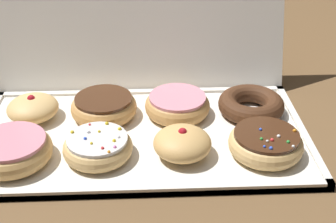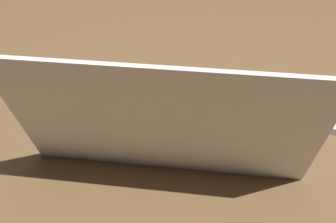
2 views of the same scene
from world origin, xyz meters
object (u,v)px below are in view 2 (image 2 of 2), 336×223
Objects in this scene: sprinkle_donut_1 at (204,102)px; chocolate_cake_ring_donut_7 at (90,122)px; sprinkle_donut_3 at (105,93)px; pink_frosted_donut_6 at (145,126)px; donut_box at (175,121)px; pink_frosted_donut_0 at (256,104)px; jelly_filled_donut_2 at (153,96)px; jelly_filled_donut_4 at (257,135)px; chocolate_frosted_donut_5 at (201,130)px.

sprinkle_donut_1 is 0.92× the size of chocolate_cake_ring_donut_7.
sprinkle_donut_3 is 1.01× the size of pink_frosted_donut_6.
donut_box is 0.21m from pink_frosted_donut_0.
pink_frosted_donut_0 is 0.39m from sprinkle_donut_3.
jelly_filled_donut_2 is 0.78× the size of pink_frosted_donut_6.
chocolate_cake_ring_donut_7 is (0.19, 0.06, 0.02)m from donut_box.
jelly_filled_donut_2 is 1.01× the size of jelly_filled_donut_4.
sprinkle_donut_3 is 0.40m from jelly_filled_donut_4.
sprinkle_donut_3 is at bearing -90.90° from chocolate_cake_ring_donut_7.
sprinkle_donut_1 is 0.17m from jelly_filled_donut_4.
pink_frosted_donut_0 is 1.13× the size of sprinkle_donut_1.
jelly_filled_donut_4 is at bearing -179.69° from pink_frosted_donut_6.
pink_frosted_donut_0 is 0.12m from jelly_filled_donut_4.
donut_box is 0.20m from sprinkle_donut_3.
jelly_filled_donut_2 is (0.26, 0.00, 0.00)m from pink_frosted_donut_0.
jelly_filled_donut_2 is at bearing -25.54° from jelly_filled_donut_4.
chocolate_frosted_donut_5 is at bearing 0.20° from jelly_filled_donut_4.
jelly_filled_donut_4 is 0.77× the size of pink_frosted_donut_6.
chocolate_frosted_donut_5 and pink_frosted_donut_6 have the same top height.
pink_frosted_donut_0 reaches higher than pink_frosted_donut_6.
donut_box is at bearing 42.17° from sprinkle_donut_1.
pink_frosted_donut_0 is at bearing -136.00° from chocolate_frosted_donut_5.
chocolate_frosted_donut_5 is at bearing -179.59° from pink_frosted_donut_6.
jelly_filled_donut_4 is (-0.12, 0.12, 0.00)m from sprinkle_donut_1.
pink_frosted_donut_0 is 1.05× the size of chocolate_frosted_donut_5.
pink_frosted_donut_6 is (-0.13, 0.12, 0.00)m from sprinkle_donut_3.
sprinkle_donut_1 is at bearing 2.63° from pink_frosted_donut_0.
pink_frosted_donut_6 is at bearing 0.41° from chocolate_frosted_donut_5.
sprinkle_donut_3 is 1.00× the size of chocolate_frosted_donut_5.
jelly_filled_donut_4 is 0.38m from chocolate_cake_ring_donut_7.
pink_frosted_donut_0 is 0.29m from pink_frosted_donut_6.
chocolate_frosted_donut_5 is (-0.26, 0.12, 0.00)m from sprinkle_donut_3.
pink_frosted_donut_0 reaches higher than chocolate_cake_ring_donut_7.
pink_frosted_donut_0 is at bearing -92.80° from jelly_filled_donut_4.
jelly_filled_donut_4 reaches higher than sprinkle_donut_1.
jelly_filled_donut_2 is 0.13m from sprinkle_donut_3.
donut_box is 0.09m from sprinkle_donut_1.
donut_box is 4.70× the size of chocolate_cake_ring_donut_7.
chocolate_cake_ring_donut_7 is (0.38, 0.00, -0.00)m from jelly_filled_donut_4.
donut_box is at bearing 135.49° from jelly_filled_donut_2.
donut_box is at bearing -136.72° from pink_frosted_donut_6.
chocolate_frosted_donut_5 is (0.13, 0.12, -0.00)m from pink_frosted_donut_0.
chocolate_frosted_donut_5 is 0.99× the size of chocolate_cake_ring_donut_7.
jelly_filled_donut_4 reaches higher than chocolate_cake_ring_donut_7.
sprinkle_donut_1 and chocolate_frosted_donut_5 have the same top height.
sprinkle_donut_3 is 0.29m from chocolate_frosted_donut_5.
pink_frosted_donut_6 reaches higher than chocolate_cake_ring_donut_7.
donut_box is 0.20m from chocolate_cake_ring_donut_7.
pink_frosted_donut_0 is at bearing -179.61° from sprinkle_donut_3.
jelly_filled_donut_4 is 0.25m from pink_frosted_donut_6.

